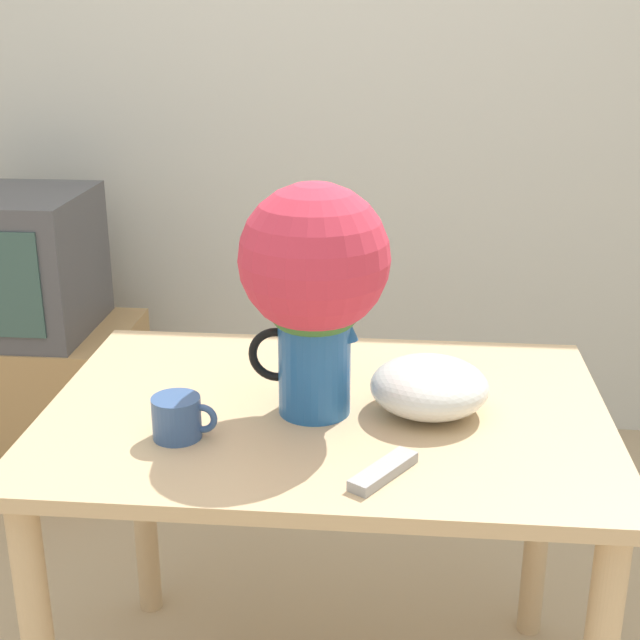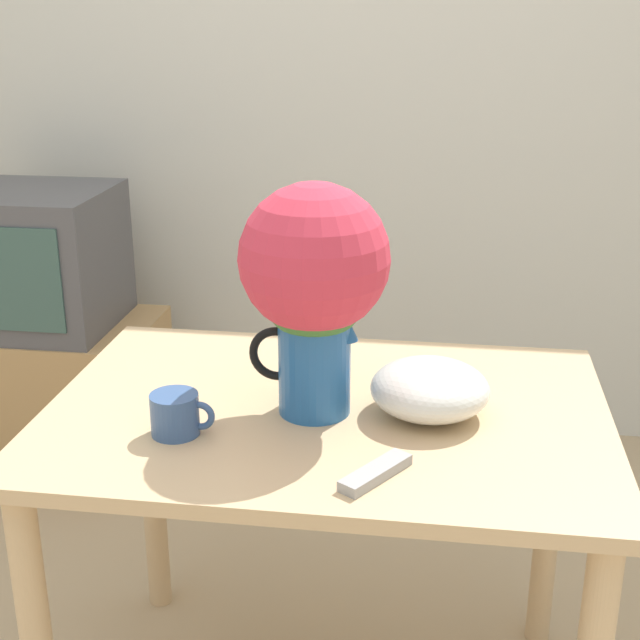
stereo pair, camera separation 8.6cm
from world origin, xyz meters
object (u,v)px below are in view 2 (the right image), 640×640
at_px(flower_vase, 314,278).
at_px(coffee_mug, 176,414).
at_px(white_bowl, 430,389).
at_px(tv_set, 31,258).

bearing_deg(flower_vase, coffee_mug, -150.83).
relative_size(white_bowl, tv_set, 0.44).
bearing_deg(coffee_mug, tv_set, 125.60).
bearing_deg(white_bowl, tv_set, 141.56).
relative_size(flower_vase, white_bowl, 1.97).
height_order(coffee_mug, white_bowl, white_bowl).
height_order(flower_vase, tv_set, flower_vase).
bearing_deg(coffee_mug, flower_vase, 29.17).
distance_m(coffee_mug, white_bowl, 0.50).
distance_m(white_bowl, tv_set, 1.73).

